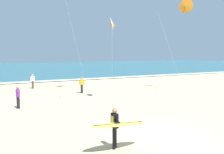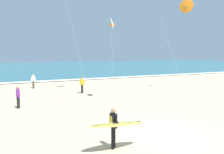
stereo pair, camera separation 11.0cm
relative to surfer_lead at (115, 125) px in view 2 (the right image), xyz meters
The scene contains 9 objects.
ground_plane 3.06m from the surfer_lead, 12.51° to the left, with size 160.00×160.00×0.00m, color #D1BA8E.
ocean_water 54.15m from the surfer_lead, 87.03° to the left, with size 160.00×60.00×0.08m, color #336B7A.
shoreline_foam 24.54m from the surfer_lead, 83.43° to the left, with size 160.00×1.60×0.01m, color white.
surfer_lead is the anchor object (origin of this frame).
kite_delta_ivory_near 11.12m from the surfer_lead, 65.80° to the left, with size 2.20×4.34×6.78m.
kite_delta_amber_mid 18.16m from the surfer_lead, 39.15° to the left, with size 2.18×3.17×9.25m.
bystander_purple_top 9.92m from the surfer_lead, 108.44° to the left, with size 0.27×0.48×1.59m.
bystander_yellow_top 13.91m from the surfer_lead, 77.84° to the left, with size 0.49×0.23×1.59m.
bystander_white_top 18.68m from the surfer_lead, 93.17° to the left, with size 0.50×0.22×1.59m.
Camera 2 is at (-6.88, -9.09, 3.99)m, focal length 38.19 mm.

